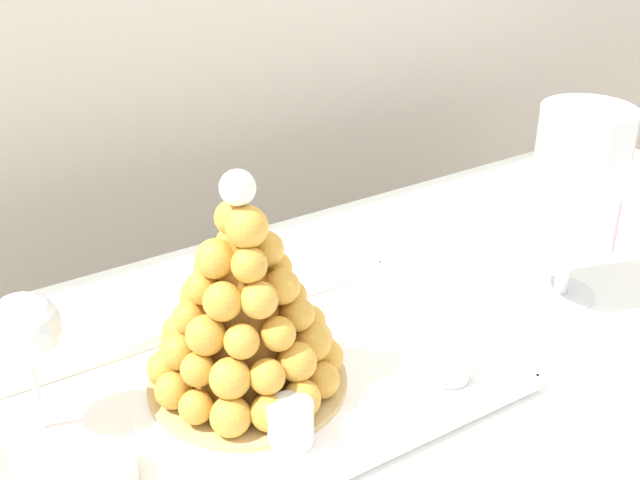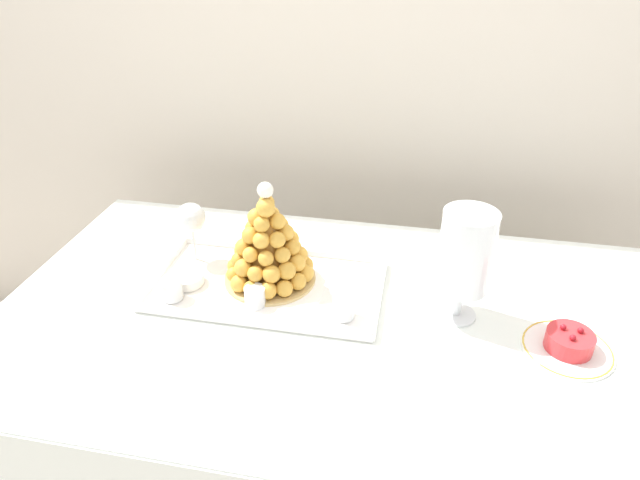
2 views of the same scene
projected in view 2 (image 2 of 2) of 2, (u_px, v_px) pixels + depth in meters
backdrop_wall at (381, 52)px, 1.81m from camera, size 4.80×0.10×2.50m
buffet_table at (337, 345)px, 1.40m from camera, size 1.70×0.95×0.80m
serving_tray at (268, 286)px, 1.44m from camera, size 0.60×0.34×0.02m
croquembouche at (269, 245)px, 1.41m from camera, size 0.24×0.24×0.28m
dessert_cup_left at (172, 290)px, 1.38m from camera, size 0.05×0.05×0.05m
dessert_cup_mid_left at (255, 297)px, 1.36m from camera, size 0.05×0.05×0.05m
dessert_cup_centre at (343, 307)px, 1.31m from camera, size 0.05×0.05×0.06m
creme_brulee_ramekin at (187, 279)px, 1.44m from camera, size 0.09×0.09×0.03m
macaron_goblet at (466, 253)px, 1.25m from camera, size 0.13×0.13×0.28m
fruit_tart_plate at (568, 344)px, 1.23m from camera, size 0.20×0.20×0.06m
wine_glass at (191, 219)px, 1.48m from camera, size 0.08×0.08×0.18m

